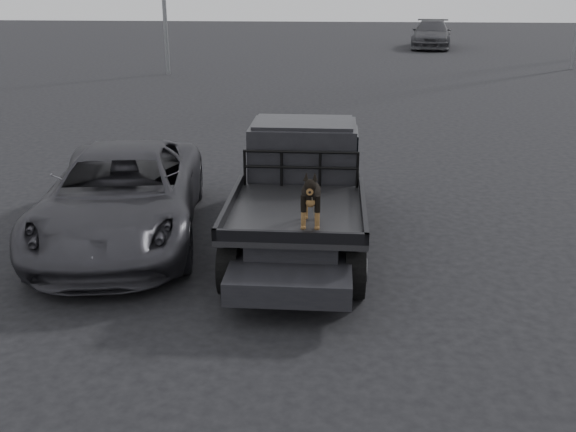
# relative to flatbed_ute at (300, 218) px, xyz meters

# --- Properties ---
(ground) EXTENTS (120.00, 120.00, 0.00)m
(ground) POSITION_rel_flatbed_ute_xyz_m (0.20, -1.38, -0.46)
(ground) COLOR black
(ground) RESTS_ON ground
(flatbed_ute) EXTENTS (2.00, 5.40, 0.92)m
(flatbed_ute) POSITION_rel_flatbed_ute_xyz_m (0.00, 0.00, 0.00)
(flatbed_ute) COLOR black
(flatbed_ute) RESTS_ON ground
(ute_cab) EXTENTS (1.72, 1.30, 0.88)m
(ute_cab) POSITION_rel_flatbed_ute_xyz_m (-0.00, 0.95, 0.90)
(ute_cab) COLOR black
(ute_cab) RESTS_ON flatbed_ute
(headache_rack) EXTENTS (1.80, 0.08, 0.55)m
(headache_rack) POSITION_rel_flatbed_ute_xyz_m (-0.00, 0.20, 0.74)
(headache_rack) COLOR black
(headache_rack) RESTS_ON flatbed_ute
(dog) EXTENTS (0.32, 0.60, 0.74)m
(dog) POSITION_rel_flatbed_ute_xyz_m (0.23, -1.44, 0.83)
(dog) COLOR black
(dog) RESTS_ON flatbed_ute
(parked_suv) EXTENTS (3.15, 5.45, 1.43)m
(parked_suv) POSITION_rel_flatbed_ute_xyz_m (-2.87, 0.13, 0.25)
(parked_suv) COLOR #323238
(parked_suv) RESTS_ON ground
(distant_car_b) EXTENTS (3.12, 5.93, 1.64)m
(distant_car_b) POSITION_rel_flatbed_ute_xyz_m (6.26, 32.19, 0.36)
(distant_car_b) COLOR #3F3F44
(distant_car_b) RESTS_ON ground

